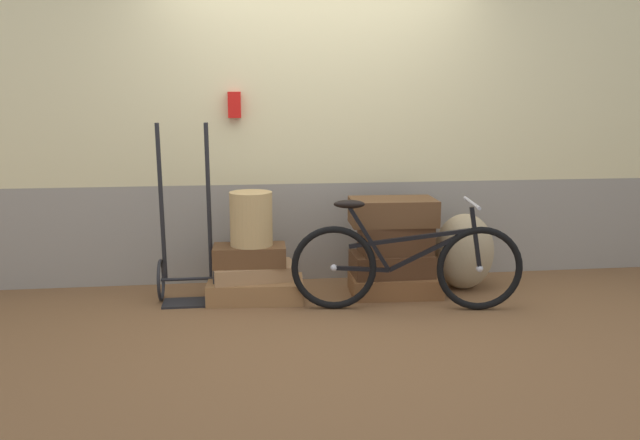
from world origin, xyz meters
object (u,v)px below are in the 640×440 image
object	(u,v)px
wicker_basket	(251,219)
burlap_sack	(464,251)
bicycle	(405,265)
luggage_trolley	(187,262)
suitcase_2	(250,255)
suitcase_6	(393,212)
suitcase_3	(394,284)
suitcase_5	(396,239)
suitcase_0	(256,290)
suitcase_4	(392,264)
suitcase_1	(254,272)

from	to	relation	value
wicker_basket	burlap_sack	size ratio (longest dim) A/B	0.66
bicycle	luggage_trolley	bearing A→B (deg)	165.06
suitcase_2	luggage_trolley	xyz separation A→B (m)	(-0.46, 0.05, -0.05)
suitcase_6	luggage_trolley	size ratio (longest dim) A/B	0.49
suitcase_3	burlap_sack	distance (m)	0.62
suitcase_2	bicycle	xyz separation A→B (m)	(1.09, -0.37, -0.01)
suitcase_3	suitcase_5	distance (m)	0.36
suitcase_3	wicker_basket	xyz separation A→B (m)	(-1.09, 0.00, 0.54)
wicker_basket	suitcase_3	bearing A→B (deg)	-0.06
luggage_trolley	suitcase_0	bearing A→B (deg)	-7.00
suitcase_6	luggage_trolley	xyz separation A→B (m)	(-1.55, 0.01, -0.35)
luggage_trolley	burlap_sack	distance (m)	2.15
burlap_sack	suitcase_0	bearing A→B (deg)	-177.03
suitcase_0	bicycle	world-z (taller)	bicycle
wicker_basket	burlap_sack	world-z (taller)	wicker_basket
suitcase_4	suitcase_0	bearing A→B (deg)	-179.37
suitcase_2	luggage_trolley	world-z (taller)	luggage_trolley
suitcase_1	luggage_trolley	xyz separation A→B (m)	(-0.49, 0.04, 0.08)
suitcase_4	suitcase_6	distance (m)	0.41
suitcase_5	suitcase_6	distance (m)	0.21
suitcase_4	suitcase_6	xyz separation A→B (m)	(0.01, 0.03, 0.40)
suitcase_3	suitcase_5	bearing A→B (deg)	1.18
suitcase_3	wicker_basket	size ratio (longest dim) A/B	1.70
suitcase_6	luggage_trolley	world-z (taller)	luggage_trolley
suitcase_6	wicker_basket	world-z (taller)	wicker_basket
wicker_basket	bicycle	world-z (taller)	wicker_basket
suitcase_4	suitcase_5	xyz separation A→B (m)	(0.03, 0.00, 0.20)
suitcase_3	burlap_sack	world-z (taller)	burlap_sack
burlap_sack	suitcase_1	bearing A→B (deg)	-177.81
burlap_sack	bicycle	bearing A→B (deg)	-143.49
suitcase_3	burlap_sack	size ratio (longest dim) A/B	1.13
suitcase_3	suitcase_1	bearing A→B (deg)	-176.72
suitcase_1	luggage_trolley	bearing A→B (deg)	168.65
burlap_sack	bicycle	world-z (taller)	bicycle
suitcase_4	suitcase_1	bearing A→B (deg)	179.41
suitcase_1	burlap_sack	size ratio (longest dim) A/B	1.01
suitcase_0	suitcase_5	world-z (taller)	suitcase_5
suitcase_1	bicycle	bearing A→B (deg)	-26.26
suitcase_2	luggage_trolley	size ratio (longest dim) A/B	0.40
suitcase_5	suitcase_6	xyz separation A→B (m)	(-0.02, 0.02, 0.21)
suitcase_3	suitcase_4	distance (m)	0.16
suitcase_1	suitcase_2	world-z (taller)	suitcase_2
suitcase_2	suitcase_5	world-z (taller)	suitcase_5
suitcase_3	luggage_trolley	xyz separation A→B (m)	(-1.57, 0.04, 0.22)
burlap_sack	suitcase_3	bearing A→B (deg)	-174.04
suitcase_3	suitcase_4	world-z (taller)	suitcase_4
suitcase_3	bicycle	xyz separation A→B (m)	(-0.02, -0.38, 0.26)
suitcase_2	burlap_sack	bearing A→B (deg)	4.25
luggage_trolley	burlap_sack	bearing A→B (deg)	0.64
suitcase_6	suitcase_4	bearing A→B (deg)	-101.68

